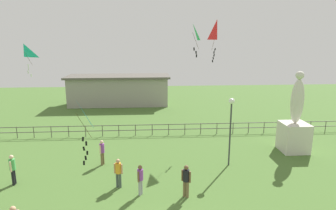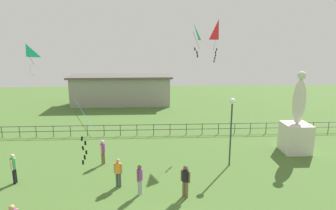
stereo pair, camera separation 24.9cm
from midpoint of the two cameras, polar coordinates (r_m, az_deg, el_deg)
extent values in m
cube|color=beige|center=(22.54, 23.21, -5.83)|extent=(1.79, 1.79, 2.07)
ellipsoid|color=beige|center=(21.90, 23.81, 0.66)|extent=(0.90, 0.76, 3.14)
sphere|color=beige|center=(21.62, 24.25, 5.38)|extent=(0.56, 0.56, 0.56)
cylinder|color=#38383D|center=(18.53, 11.74, -5.78)|extent=(0.10, 0.10, 4.03)
sphere|color=white|center=(17.97, 12.05, 0.78)|extent=(0.36, 0.36, 0.36)
cylinder|color=#99999E|center=(15.62, -5.77, -15.68)|extent=(0.14, 0.14, 0.82)
cylinder|color=#99999E|center=(15.49, -6.06, -15.93)|extent=(0.14, 0.14, 0.82)
cylinder|color=purple|center=(15.23, -5.97, -13.49)|extent=(0.30, 0.30, 0.58)
sphere|color=brown|center=(15.06, -6.01, -12.13)|extent=(0.22, 0.22, 0.22)
cylinder|color=brown|center=(15.41, -5.60, -13.31)|extent=(0.09, 0.09, 0.55)
cylinder|color=brown|center=(15.09, -6.34, -13.92)|extent=(0.09, 0.09, 0.55)
cylinder|color=brown|center=(15.32, 2.77, -16.12)|extent=(0.15, 0.15, 0.87)
cylinder|color=brown|center=(15.25, 3.37, -16.27)|extent=(0.15, 0.15, 0.87)
cylinder|color=black|center=(14.94, 3.10, -13.69)|extent=(0.32, 0.32, 0.62)
sphere|color=brown|center=(14.75, 3.12, -12.21)|extent=(0.23, 0.23, 0.23)
cylinder|color=brown|center=(15.04, 2.35, -13.65)|extent=(0.10, 0.10, 0.59)
cylinder|color=brown|center=(14.87, 3.86, -13.99)|extent=(0.10, 0.10, 0.59)
cylinder|color=#3F4C47|center=(16.36, -9.86, -14.40)|extent=(0.14, 0.14, 0.83)
cylinder|color=#3F4C47|center=(16.41, -10.40, -14.33)|extent=(0.14, 0.14, 0.83)
cylinder|color=orange|center=(16.08, -10.23, -12.13)|extent=(0.30, 0.30, 0.58)
sphere|color=tan|center=(15.91, -10.29, -10.81)|extent=(0.22, 0.22, 0.22)
cylinder|color=tan|center=(16.03, -9.54, -12.33)|extent=(0.09, 0.09, 0.55)
cylinder|color=tan|center=(16.16, -10.91, -12.16)|extent=(0.09, 0.09, 0.55)
cylinder|color=brown|center=(19.32, -13.02, -10.15)|extent=(0.14, 0.14, 0.83)
cylinder|color=brown|center=(19.19, -13.28, -10.32)|extent=(0.14, 0.14, 0.83)
cylinder|color=purple|center=(18.99, -13.26, -8.27)|extent=(0.30, 0.30, 0.59)
sphere|color=beige|center=(18.85, -13.32, -7.12)|extent=(0.22, 0.22, 0.22)
cylinder|color=beige|center=(19.16, -12.93, -8.17)|extent=(0.09, 0.09, 0.56)
cylinder|color=beige|center=(18.85, -13.58, -8.57)|extent=(0.09, 0.09, 0.56)
sphere|color=tan|center=(13.09, -28.77, -17.54)|extent=(0.23, 0.23, 0.23)
cylinder|color=black|center=(18.47, -28.56, -12.48)|extent=(0.15, 0.15, 0.87)
cylinder|color=black|center=(18.61, -28.35, -12.26)|extent=(0.15, 0.15, 0.87)
cylinder|color=#4CB259|center=(18.26, -28.71, -10.24)|extent=(0.32, 0.32, 0.62)
sphere|color=beige|center=(18.11, -28.85, -8.99)|extent=(0.23, 0.23, 0.23)
cylinder|color=beige|center=(18.09, -28.96, -10.60)|extent=(0.10, 0.10, 0.59)
cylinder|color=beige|center=(18.45, -28.44, -10.09)|extent=(0.10, 0.10, 0.59)
pyramid|color=red|center=(22.87, 9.29, 14.39)|extent=(0.76, 1.02, 1.50)
cylinder|color=#4C381E|center=(22.74, 8.79, 12.53)|extent=(0.40, 0.18, 1.50)
cube|color=black|center=(22.82, 8.94, 10.76)|extent=(0.11, 0.04, 0.21)
cube|color=black|center=(22.77, 8.73, 10.21)|extent=(0.11, 0.03, 0.21)
cube|color=black|center=(22.79, 8.74, 9.66)|extent=(0.10, 0.05, 0.20)
cube|color=black|center=(22.76, 8.58, 9.11)|extent=(0.11, 0.01, 0.21)
cube|color=black|center=(22.74, 8.45, 8.55)|extent=(0.09, 0.05, 0.20)
pyramid|color=#198CD1|center=(12.82, -18.22, -1.58)|extent=(0.97, 1.31, 1.18)
cylinder|color=#4C381E|center=(13.00, -16.76, -3.96)|extent=(0.57, 0.23, 1.18)
cube|color=black|center=(13.16, -16.94, -6.46)|extent=(0.10, 0.03, 0.21)
cube|color=black|center=(13.26, -16.33, -7.28)|extent=(0.08, 0.02, 0.20)
cube|color=black|center=(13.31, -16.76, -8.24)|extent=(0.10, 0.04, 0.21)
cube|color=black|center=(13.42, -16.14, -9.04)|extent=(0.09, 0.04, 0.20)
cube|color=black|center=(13.48, -16.42, -9.96)|extent=(0.10, 0.03, 0.21)
cube|color=black|center=(13.55, -16.74, -10.87)|extent=(0.08, 0.05, 0.20)
pyramid|color=#19B2B2|center=(21.65, -26.77, 9.36)|extent=(1.21, 1.02, 0.93)
cylinder|color=#4C381E|center=(21.83, -26.10, 8.23)|extent=(0.29, 0.47, 0.93)
cube|color=white|center=(21.86, -26.11, 6.97)|extent=(0.09, 0.02, 0.20)
cube|color=white|center=(21.88, -26.05, 6.40)|extent=(0.10, 0.03, 0.21)
cube|color=white|center=(21.89, -26.13, 5.82)|extent=(0.10, 0.03, 0.21)
cube|color=white|center=(21.93, -25.64, 5.29)|extent=(0.09, 0.01, 0.20)
pyramid|color=#1EB759|center=(18.93, 4.46, 14.09)|extent=(0.43, 0.84, 1.06)
cylinder|color=#4C381E|center=(18.96, 5.08, 12.48)|extent=(0.43, 0.02, 1.06)
cube|color=black|center=(18.91, 4.77, 10.93)|extent=(0.10, 0.01, 0.21)
cube|color=black|center=(19.01, 5.17, 10.27)|extent=(0.11, 0.05, 0.21)
cube|color=black|center=(19.04, 5.25, 9.61)|extent=(0.08, 0.03, 0.20)
cylinder|color=#4C4742|center=(26.55, -27.85, -4.82)|extent=(0.06, 0.06, 0.95)
cylinder|color=#4C4742|center=(26.04, -25.18, -4.87)|extent=(0.06, 0.06, 0.95)
cylinder|color=#4C4742|center=(25.56, -22.27, -4.92)|extent=(0.06, 0.06, 0.95)
cylinder|color=#4C4742|center=(25.16, -19.27, -4.95)|extent=(0.06, 0.06, 0.95)
cylinder|color=#4C4742|center=(24.83, -16.21, -4.97)|extent=(0.06, 0.06, 0.95)
cylinder|color=#4C4742|center=(24.57, -13.08, -4.97)|extent=(0.06, 0.06, 0.95)
cylinder|color=#4C4742|center=(24.39, -9.96, -4.96)|extent=(0.06, 0.06, 0.95)
cylinder|color=#4C4742|center=(24.28, -6.72, -4.93)|extent=(0.06, 0.06, 0.95)
cylinder|color=#4C4742|center=(24.24, -3.43, -4.89)|extent=(0.06, 0.06, 0.95)
cylinder|color=#4C4742|center=(24.29, -0.17, -4.83)|extent=(0.06, 0.06, 0.95)
cylinder|color=#4C4742|center=(24.41, 3.04, -4.76)|extent=(0.06, 0.06, 0.95)
cylinder|color=#4C4742|center=(24.60, 6.16, -4.68)|extent=(0.06, 0.06, 0.95)
cylinder|color=#4C4742|center=(24.88, 9.32, -4.58)|extent=(0.06, 0.06, 0.95)
cylinder|color=#4C4742|center=(25.23, 12.41, -4.46)|extent=(0.06, 0.06, 0.95)
cylinder|color=#4C4742|center=(25.63, 15.31, -4.35)|extent=(0.06, 0.06, 0.95)
cylinder|color=#4C4742|center=(26.11, 18.14, -4.22)|extent=(0.06, 0.06, 0.95)
cylinder|color=#4C4742|center=(26.66, 20.96, -4.09)|extent=(0.06, 0.06, 0.95)
cylinder|color=#4C4742|center=(27.25, 23.55, -3.96)|extent=(0.06, 0.06, 0.95)
cylinder|color=#4C4742|center=(27.90, 26.03, -3.83)|extent=(0.06, 0.06, 0.95)
cylinder|color=#4C4742|center=(28.60, 28.40, -3.69)|extent=(0.06, 0.06, 0.95)
cube|color=#4C4742|center=(24.12, -3.01, -3.90)|extent=(36.00, 0.05, 0.05)
cube|color=#4C4742|center=(24.25, -2.99, -4.88)|extent=(36.00, 0.05, 0.05)
cube|color=gray|center=(35.83, -9.84, 2.72)|extent=(11.68, 3.70, 3.34)
cube|color=#59544C|center=(35.57, -9.95, 5.56)|extent=(12.28, 4.30, 0.24)
camera|label=1|loc=(0.12, -90.45, -0.10)|focal=30.95mm
camera|label=2|loc=(0.12, 89.55, 0.10)|focal=30.95mm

